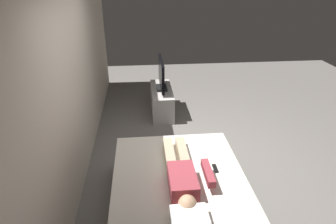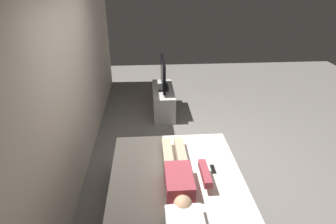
{
  "view_description": "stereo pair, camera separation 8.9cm",
  "coord_description": "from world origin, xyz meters",
  "px_view_note": "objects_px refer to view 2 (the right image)",
  "views": [
    {
      "loc": [
        -3.44,
        0.72,
        2.6
      ],
      "look_at": [
        0.39,
        0.36,
        0.69
      ],
      "focal_mm": 30.88,
      "sensor_mm": 36.0,
      "label": 1
    },
    {
      "loc": [
        -3.45,
        0.64,
        2.6
      ],
      "look_at": [
        0.39,
        0.36,
        0.69
      ],
      "focal_mm": 30.88,
      "sensor_mm": 36.0,
      "label": 2
    }
  ],
  "objects_px": {
    "person": "(179,174)",
    "remote": "(213,169)",
    "tv_stand": "(163,101)",
    "tv": "(163,75)",
    "bed": "(177,201)"
  },
  "relations": [
    {
      "from": "bed",
      "to": "tv_stand",
      "type": "height_order",
      "value": "bed"
    },
    {
      "from": "person",
      "to": "remote",
      "type": "relative_size",
      "value": 8.4
    },
    {
      "from": "person",
      "to": "tv",
      "type": "distance_m",
      "value": 2.77
    },
    {
      "from": "remote",
      "to": "tv_stand",
      "type": "distance_m",
      "value": 2.67
    },
    {
      "from": "tv",
      "to": "person",
      "type": "bearing_deg",
      "value": -179.69
    },
    {
      "from": "tv_stand",
      "to": "tv",
      "type": "relative_size",
      "value": 1.25
    },
    {
      "from": "bed",
      "to": "remote",
      "type": "distance_m",
      "value": 0.54
    },
    {
      "from": "bed",
      "to": "tv",
      "type": "height_order",
      "value": "tv"
    },
    {
      "from": "person",
      "to": "remote",
      "type": "bearing_deg",
      "value": -69.53
    },
    {
      "from": "bed",
      "to": "remote",
      "type": "relative_size",
      "value": 13.46
    },
    {
      "from": "remote",
      "to": "tv_stand",
      "type": "bearing_deg",
      "value": 9.11
    },
    {
      "from": "remote",
      "to": "tv_stand",
      "type": "height_order",
      "value": "remote"
    },
    {
      "from": "remote",
      "to": "tv_stand",
      "type": "relative_size",
      "value": 0.14
    },
    {
      "from": "bed",
      "to": "remote",
      "type": "height_order",
      "value": "remote"
    },
    {
      "from": "bed",
      "to": "tv_stand",
      "type": "xyz_separation_m",
      "value": [
        2.8,
        -0.01,
        -0.01
      ]
    }
  ]
}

